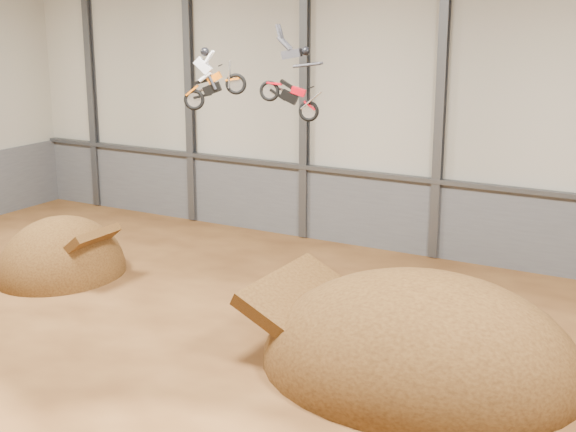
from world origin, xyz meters
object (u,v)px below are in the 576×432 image
object	(u,v)px
takeoff_ramp	(62,274)
fmx_rider_b	(285,73)
fmx_rider_a	(218,72)
landing_ramp	(419,367)

from	to	relation	value
takeoff_ramp	fmx_rider_b	bearing A→B (deg)	1.83
takeoff_ramp	fmx_rider_b	xyz separation A→B (m)	(10.69, 0.34, 8.86)
takeoff_ramp	fmx_rider_a	xyz separation A→B (m)	(8.18, 0.03, 8.82)
fmx_rider_b	takeoff_ramp	bearing A→B (deg)	167.48
takeoff_ramp	landing_ramp	size ratio (longest dim) A/B	0.57
fmx_rider_a	fmx_rider_b	world-z (taller)	fmx_rider_b
landing_ramp	fmx_rider_a	distance (m)	12.10
takeoff_ramp	fmx_rider_b	distance (m)	13.88
landing_ramp	takeoff_ramp	bearing A→B (deg)	176.14
takeoff_ramp	landing_ramp	bearing A→B (deg)	-3.86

